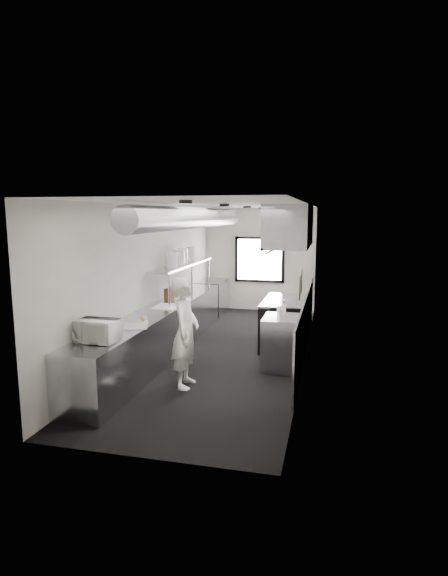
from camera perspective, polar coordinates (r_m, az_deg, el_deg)
The scene contains 35 objects.
floor at distance 8.89m, azimuth 0.29°, elevation -7.95°, with size 3.00×8.00×0.01m, color black.
ceiling at distance 8.49m, azimuth 0.30°, elevation 10.41°, with size 3.00×8.00×0.01m, color silver.
wall_back at distance 12.48m, azimuth 4.48°, elevation 3.57°, with size 3.00×0.02×2.80m, color silver.
wall_front at distance 4.84m, azimuth -10.57°, elevation -5.59°, with size 3.00×0.02×2.80m, color silver.
wall_left at distance 9.03m, azimuth -9.01°, elevation 1.32°, with size 0.02×8.00×2.80m, color silver.
wall_right at distance 8.37m, azimuth 10.35°, elevation 0.66°, with size 0.02×8.00×2.80m, color silver.
wall_cladding at distance 8.83m, azimuth 10.17°, elevation -4.51°, with size 0.03×5.50×1.10m, color #989CA6.
hvac_duct at distance 9.06m, azimuth -3.48°, elevation 8.74°, with size 0.40×0.40×6.40m, color gray.
service_window at distance 12.44m, azimuth 4.45°, elevation 3.56°, with size 1.36×0.05×1.25m.
exhaust_hood at distance 9.01m, azimuth 8.20°, elevation 7.65°, with size 0.81×2.20×0.88m.
prep_counter at distance 8.63m, azimuth -7.96°, elevation -5.45°, with size 0.70×6.00×0.90m, color #989CA6.
pass_shelf at distance 9.84m, azimuth -5.15°, elevation 2.84°, with size 0.45×3.00×0.68m.
range at distance 9.27m, azimuth 7.57°, elevation -4.30°, with size 0.88×1.60×0.94m.
bottle_station at distance 7.91m, azimuth 7.32°, elevation -6.80°, with size 0.65×0.80×0.90m, color #989CA6.
far_work_table at distance 12.07m, azimuth -1.58°, elevation -1.15°, with size 0.70×1.20×0.90m, color #989CA6.
notice_sheet_a at distance 7.16m, azimuth 9.62°, elevation 0.87°, with size 0.02×0.28×0.38m, color silver.
notice_sheet_b at distance 6.82m, azimuth 9.41°, elevation 0.04°, with size 0.02×0.28×0.38m, color silver.
line_cook at distance 6.97m, azimuth -4.86°, elevation -5.60°, with size 0.62×0.41×1.69m, color silver.
microwave at distance 6.47m, azimuth -15.57°, elevation -5.17°, with size 0.51×0.39×0.31m, color white.
deli_tub_a at distance 6.90m, azimuth -14.98°, elevation -5.12°, with size 0.14×0.14×0.10m, color #B8BFB0.
deli_tub_b at distance 6.89m, azimuth -14.64°, elevation -5.12°, with size 0.15×0.15×0.10m, color #B8BFB0.
newspaper at distance 7.22m, azimuth -10.95°, elevation -4.72°, with size 0.35×0.44×0.01m, color silver.
small_plate at distance 7.51m, azimuth -10.09°, elevation -4.13°, with size 0.16×0.16×0.01m, color silver.
pastry at distance 7.50m, azimuth -10.10°, elevation -3.73°, with size 0.09×0.09×0.09m, color tan.
cutting_board at distance 8.64m, azimuth -7.22°, elevation -2.29°, with size 0.40×0.54×0.02m, color white.
knife_block at distance 9.21m, azimuth -6.88°, elevation -0.81°, with size 0.11×0.24×0.26m, color brown.
plate_stack_a at distance 9.21m, azimuth -6.54°, elevation 3.51°, with size 0.25×0.25×0.29m, color silver.
plate_stack_b at distance 9.64m, azimuth -5.64°, elevation 3.86°, with size 0.25×0.25×0.32m, color silver.
plate_stack_c at distance 9.91m, azimuth -5.19°, elevation 4.03°, with size 0.23×0.23×0.32m, color silver.
plate_stack_d at distance 10.40m, azimuth -4.22°, elevation 4.30°, with size 0.22×0.22×0.33m, color silver.
squeeze_bottle_a at distance 7.50m, azimuth 7.05°, elevation -3.37°, with size 0.07×0.07×0.20m, color white.
squeeze_bottle_b at distance 7.64m, azimuth 7.02°, elevation -3.23°, with size 0.06×0.06×0.17m, color white.
squeeze_bottle_c at distance 7.77m, azimuth 6.85°, elevation -3.01°, with size 0.06×0.06×0.17m, color white.
squeeze_bottle_d at distance 7.92m, azimuth 7.29°, elevation -2.81°, with size 0.05×0.05×0.16m, color white.
squeeze_bottle_e at distance 8.10m, azimuth 7.56°, elevation -2.53°, with size 0.06×0.06×0.17m, color white.
Camera 1 is at (1.93, -8.27, 2.63)m, focal length 28.42 mm.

